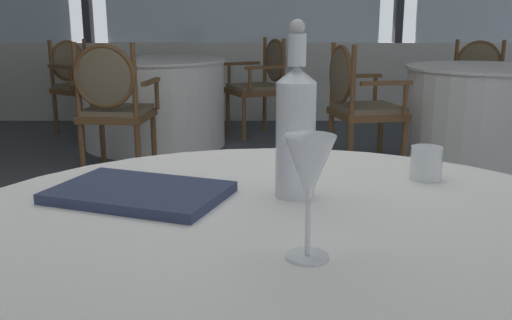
# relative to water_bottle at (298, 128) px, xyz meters

# --- Properties ---
(window_wall_far) EXTENTS (10.62, 0.14, 2.99)m
(window_wall_far) POSITION_rel_water_bottle_xyz_m (-0.22, 5.20, 0.29)
(window_wall_far) COLOR silver
(window_wall_far) RESTS_ON ground_plane
(water_bottle) EXTENTS (0.08, 0.08, 0.34)m
(water_bottle) POSITION_rel_water_bottle_xyz_m (0.00, 0.00, 0.00)
(water_bottle) COLOR white
(water_bottle) RESTS_ON foreground_table
(wine_glass) EXTENTS (0.07, 0.07, 0.18)m
(wine_glass) POSITION_rel_water_bottle_xyz_m (-0.00, -0.30, -0.01)
(wine_glass) COLOR white
(wine_glass) RESTS_ON foreground_table
(water_tumbler) EXTENTS (0.07, 0.07, 0.07)m
(water_tumbler) POSITION_rel_water_bottle_xyz_m (0.29, 0.12, -0.10)
(water_tumbler) COLOR white
(water_tumbler) RESTS_ON foreground_table
(menu_book) EXTENTS (0.38, 0.31, 0.02)m
(menu_book) POSITION_rel_water_bottle_xyz_m (-0.31, -0.01, -0.13)
(menu_book) COLOR #2D3856
(menu_book) RESTS_ON foreground_table
(background_table_0) EXTENTS (1.18, 1.18, 0.76)m
(background_table_0) POSITION_rel_water_bottle_xyz_m (1.63, 3.14, -0.52)
(background_table_0) COLOR white
(background_table_0) RESTS_ON ground_plane
(dining_chair_0_0) EXTENTS (0.62, 0.58, 0.92)m
(dining_chair_0_0) POSITION_rel_water_bottle_xyz_m (1.95, 4.10, -0.35)
(dining_chair_0_0) COLOR brown
(dining_chair_0_0) RESTS_ON ground_plane
(dining_chair_0_1) EXTENTS (0.55, 0.60, 0.94)m
(dining_chair_0_1) POSITION_rel_water_bottle_xyz_m (0.64, 2.93, -0.35)
(dining_chair_0_1) COLOR brown
(dining_chair_0_1) RESTS_ON ground_plane
(background_table_1) EXTENTS (1.27, 1.27, 0.76)m
(background_table_1) POSITION_rel_water_bottle_xyz_m (-0.98, 3.91, -0.52)
(background_table_1) COLOR white
(background_table_1) RESTS_ON ground_plane
(dining_chair_1_0) EXTENTS (0.61, 0.64, 0.93)m
(dining_chair_1_0) POSITION_rel_water_bottle_xyz_m (-0.01, 4.35, -0.35)
(dining_chair_1_0) COLOR brown
(dining_chair_1_0) RESTS_ON ground_plane
(dining_chair_1_1) EXTENTS (0.64, 0.66, 0.91)m
(dining_chair_1_1) POSITION_rel_water_bottle_xyz_m (-1.84, 4.53, -0.37)
(dining_chair_1_1) COLOR brown
(dining_chair_1_1) RESTS_ON ground_plane
(dining_chair_1_2) EXTENTS (0.57, 0.51, 0.95)m
(dining_chair_1_2) POSITION_rel_water_bottle_xyz_m (-1.08, 2.85, -0.35)
(dining_chair_1_2) COLOR brown
(dining_chair_1_2) RESTS_ON ground_plane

